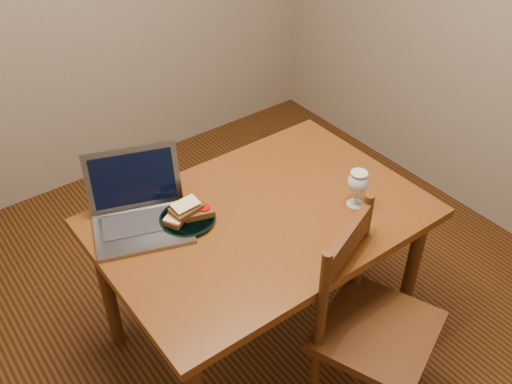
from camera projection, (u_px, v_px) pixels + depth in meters
floor at (248, 321)px, 2.82m from camera, size 3.20×3.20×0.02m
table at (262, 230)px, 2.36m from camera, size 1.30×0.90×0.74m
chair at (373, 319)px, 2.17m from camera, size 0.56×0.55×0.47m
plate at (188, 219)px, 2.26m from camera, size 0.23×0.23×0.02m
sandwich_cheese at (177, 216)px, 2.24m from camera, size 0.13×0.11×0.04m
sandwich_tomato at (198, 211)px, 2.26m from camera, size 0.14×0.11×0.04m
sandwich_top at (186, 208)px, 2.23m from camera, size 0.13×0.09×0.04m
milk_glass at (357, 189)px, 2.30m from camera, size 0.09×0.09×0.17m
laptop at (138, 205)px, 2.24m from camera, size 0.46×0.44×0.27m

